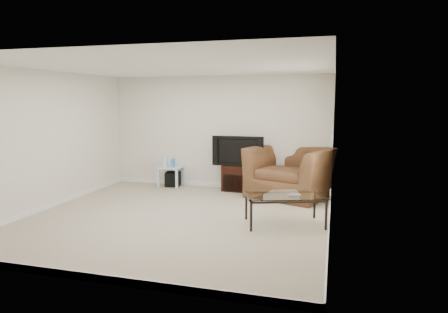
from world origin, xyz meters
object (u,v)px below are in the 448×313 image
(coffee_table, at_px, (285,210))
(side_table, at_px, (171,176))
(tv_stand, at_px, (239,178))
(television, at_px, (239,151))
(subwoofer, at_px, (173,179))
(recliner, at_px, (290,164))

(coffee_table, bearing_deg, side_table, 142.90)
(tv_stand, height_order, television, television)
(subwoofer, distance_m, recliner, 2.76)
(side_table, xyz_separation_m, recliner, (2.73, -0.23, 0.45))
(tv_stand, distance_m, subwoofer, 1.58)
(side_table, height_order, coffee_table, coffee_table)
(tv_stand, relative_size, recliner, 0.44)
(recliner, bearing_deg, side_table, -165.66)
(tv_stand, xyz_separation_m, side_table, (-1.60, 0.00, -0.05))
(coffee_table, bearing_deg, television, 120.48)
(tv_stand, xyz_separation_m, television, (-0.00, -0.03, 0.61))
(television, bearing_deg, subwoofer, 178.77)
(recliner, bearing_deg, television, -170.98)
(tv_stand, relative_size, subwoofer, 2.15)
(tv_stand, bearing_deg, television, -90.00)
(side_table, bearing_deg, coffee_table, -37.10)
(tv_stand, relative_size, television, 0.65)
(recliner, relative_size, coffee_table, 1.25)
(tv_stand, xyz_separation_m, subwoofer, (-1.58, 0.02, -0.12))
(television, bearing_deg, tv_stand, 86.00)
(side_table, relative_size, subwoofer, 1.53)
(side_table, height_order, recliner, recliner)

